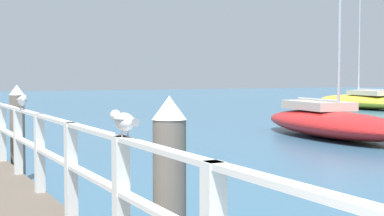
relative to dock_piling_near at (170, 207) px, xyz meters
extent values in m
cube|color=silver|center=(-0.38, 0.14, 0.09)|extent=(0.12, 0.12, 1.04)
cube|color=silver|center=(-0.38, 1.68, 0.09)|extent=(0.12, 0.12, 1.04)
cube|color=silver|center=(-0.38, 3.22, 0.09)|extent=(0.12, 0.12, 1.04)
cube|color=silver|center=(-0.38, 4.76, 0.09)|extent=(0.12, 0.12, 1.04)
cube|color=silver|center=(-0.38, 6.30, 0.09)|extent=(0.12, 0.12, 1.04)
cone|color=white|center=(0.00, 0.00, 0.84)|extent=(0.29, 0.29, 0.20)
cylinder|color=#6B6056|center=(0.00, 6.93, -0.11)|extent=(0.28, 0.28, 1.70)
cone|color=white|center=(0.00, 6.93, 0.84)|extent=(0.29, 0.29, 0.20)
ellipsoid|color=white|center=(-0.38, 0.05, 0.73)|extent=(0.15, 0.29, 0.15)
sphere|color=white|center=(-0.39, 0.22, 0.78)|extent=(0.09, 0.09, 0.09)
cone|color=gold|center=(-0.40, 0.29, 0.78)|extent=(0.03, 0.05, 0.02)
cone|color=#939399|center=(-0.37, -0.12, 0.74)|extent=(0.08, 0.08, 0.07)
ellipsoid|color=#939399|center=(-0.38, 0.05, 0.76)|extent=(0.19, 0.24, 0.04)
cylinder|color=tan|center=(-0.40, 0.04, 0.63)|extent=(0.01, 0.01, 0.05)
cylinder|color=tan|center=(-0.35, 0.04, 0.63)|extent=(0.01, 0.01, 0.05)
ellipsoid|color=white|center=(-0.38, 4.36, 0.73)|extent=(0.21, 0.31, 0.15)
sphere|color=white|center=(-0.32, 4.52, 0.78)|extent=(0.09, 0.09, 0.09)
cone|color=gold|center=(-0.30, 4.59, 0.78)|extent=(0.04, 0.06, 0.02)
cone|color=#939399|center=(-0.43, 4.20, 0.74)|extent=(0.09, 0.10, 0.07)
ellipsoid|color=#939399|center=(-0.38, 4.36, 0.76)|extent=(0.24, 0.27, 0.04)
cylinder|color=tan|center=(-0.41, 4.36, 0.63)|extent=(0.01, 0.01, 0.05)
cylinder|color=tan|center=(-0.36, 4.34, 0.63)|extent=(0.01, 0.01, 0.05)
ellipsoid|color=red|center=(10.95, 10.24, -0.51)|extent=(3.74, 7.75, 0.89)
cylinder|color=#B2B2B7|center=(11.09, 11.16, 0.28)|extent=(0.47, 2.58, 0.08)
cube|color=beige|center=(11.09, 11.12, 0.08)|extent=(1.87, 2.87, 0.30)
ellipsoid|color=gold|center=(24.47, 22.46, -0.52)|extent=(4.38, 9.08, 0.89)
cylinder|color=#B2B2B7|center=(24.53, 22.89, 4.66)|extent=(0.10, 0.10, 9.47)
cylinder|color=#B2B2B7|center=(24.30, 21.38, 0.28)|extent=(0.54, 3.02, 0.08)
cube|color=beige|center=(24.31, 21.43, 0.08)|extent=(2.19, 3.36, 0.30)
camera|label=1|loc=(-1.97, -4.16, 1.10)|focal=51.79mm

